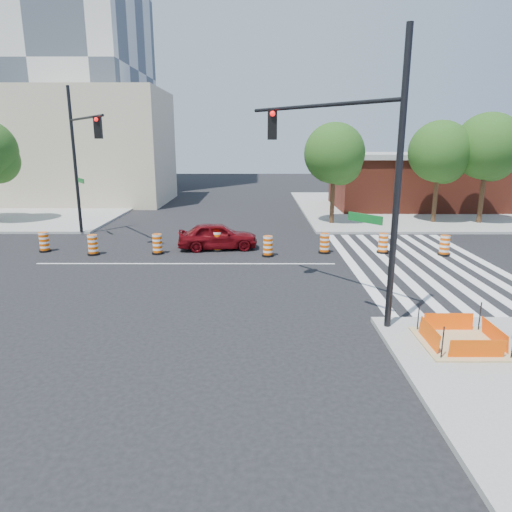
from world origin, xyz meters
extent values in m
plane|color=black|center=(0.00, 0.00, 0.00)|extent=(120.00, 120.00, 0.00)
cube|color=gray|center=(18.00, 18.00, 0.07)|extent=(22.00, 22.00, 0.15)
cube|color=gray|center=(-18.00, 18.00, 0.07)|extent=(22.00, 22.00, 0.15)
cube|color=silver|center=(7.80, 0.00, 0.01)|extent=(0.45, 13.50, 0.01)
cube|color=silver|center=(8.70, 0.00, 0.01)|extent=(0.45, 13.50, 0.01)
cube|color=silver|center=(9.60, 0.00, 0.01)|extent=(0.45, 13.50, 0.01)
cube|color=silver|center=(10.50, 0.00, 0.01)|extent=(0.45, 13.50, 0.01)
cube|color=silver|center=(11.40, 0.00, 0.01)|extent=(0.45, 13.50, 0.01)
cube|color=silver|center=(12.30, 0.00, 0.01)|extent=(0.45, 13.50, 0.01)
cube|color=silver|center=(13.20, 0.00, 0.01)|extent=(0.45, 13.50, 0.01)
cube|color=silver|center=(14.10, 0.00, 0.01)|extent=(0.45, 13.50, 0.01)
cube|color=silver|center=(0.00, 0.00, 0.01)|extent=(14.00, 0.12, 0.01)
cube|color=tan|center=(9.00, -9.00, 0.17)|extent=(2.20, 2.20, 0.05)
cube|color=#FF5105|center=(9.00, -9.90, 0.43)|extent=(1.44, 0.02, 0.55)
cube|color=#FF5105|center=(9.00, -8.10, 0.43)|extent=(1.44, 0.02, 0.55)
cube|color=#FF5105|center=(8.10, -9.00, 0.43)|extent=(0.02, 1.44, 0.55)
cube|color=#FF5105|center=(9.90, -9.00, 0.43)|extent=(0.02, 1.44, 0.55)
cylinder|color=black|center=(8.10, -9.90, 0.60)|extent=(0.04, 0.04, 0.90)
cylinder|color=black|center=(8.10, -8.10, 0.60)|extent=(0.04, 0.04, 0.90)
cylinder|color=black|center=(9.90, -8.10, 0.60)|extent=(0.04, 0.04, 0.90)
cube|color=maroon|center=(18.00, 18.00, 2.10)|extent=(16.00, 8.00, 4.20)
cube|color=gray|center=(18.00, 18.00, 4.40)|extent=(16.50, 8.50, 0.40)
cube|color=#C0B492|center=(-12.00, 22.00, 5.00)|extent=(14.00, 10.00, 10.00)
imported|color=#60080D|center=(1.27, 3.03, 0.71)|extent=(4.35, 2.17, 1.43)
cylinder|color=black|center=(7.32, -7.72, 4.37)|extent=(0.19, 0.19, 8.44)
cylinder|color=black|center=(5.31, -5.27, 6.69)|extent=(4.11, 4.98, 0.13)
cube|color=black|center=(3.91, -3.56, 6.16)|extent=(0.34, 0.30, 1.06)
sphere|color=#FF0C0C|center=(3.91, -3.74, 6.53)|extent=(0.19, 0.19, 0.19)
cube|color=#0C591E|center=(6.65, -6.90, 3.32)|extent=(0.84, 1.01, 0.26)
cylinder|color=black|center=(-7.50, 6.98, 4.41)|extent=(0.19, 0.19, 8.53)
cylinder|color=black|center=(-5.70, 4.34, 6.76)|extent=(3.71, 5.36, 0.13)
cube|color=black|center=(-4.43, 2.49, 6.23)|extent=(0.34, 0.30, 1.07)
sphere|color=#FF0C0C|center=(-4.43, 2.31, 6.60)|extent=(0.19, 0.19, 0.19)
cube|color=#0C591E|center=(-6.90, 6.10, 3.35)|extent=(0.76, 1.08, 0.27)
cylinder|color=#382314|center=(8.44, 10.19, 2.13)|extent=(0.29, 0.29, 4.27)
sphere|color=#204413|center=(8.44, 10.19, 4.80)|extent=(4.00, 4.00, 4.00)
sphere|color=#204413|center=(8.90, 10.47, 4.14)|extent=(2.93, 2.93, 2.93)
sphere|color=#204413|center=(8.07, 10.01, 4.40)|extent=(2.67, 2.67, 2.67)
cylinder|color=#382314|center=(15.55, 10.62, 2.18)|extent=(0.29, 0.29, 4.36)
sphere|color=#204413|center=(15.55, 10.62, 4.90)|extent=(4.09, 4.09, 4.09)
sphere|color=#204413|center=(16.01, 10.90, 4.22)|extent=(3.00, 3.00, 3.00)
sphere|color=#204413|center=(15.18, 10.44, 4.49)|extent=(2.72, 2.72, 2.72)
cylinder|color=#382314|center=(18.58, 10.34, 2.33)|extent=(0.32, 0.32, 4.67)
sphere|color=#204413|center=(18.58, 10.34, 5.25)|extent=(4.37, 4.37, 4.37)
sphere|color=#204413|center=(19.07, 10.63, 4.52)|extent=(3.21, 3.21, 3.21)
sphere|color=#204413|center=(18.18, 10.14, 4.81)|extent=(2.92, 2.92, 2.92)
cylinder|color=black|center=(-7.68, 2.40, 0.05)|extent=(0.60, 0.60, 0.10)
cylinder|color=#DD5004|center=(-7.68, 2.40, 0.55)|extent=(0.48, 0.48, 0.95)
cylinder|color=black|center=(-4.91, 1.71, 0.05)|extent=(0.60, 0.60, 0.10)
cylinder|color=#DD5004|center=(-4.91, 1.71, 0.55)|extent=(0.48, 0.48, 0.95)
cylinder|color=black|center=(-1.71, 1.93, 0.05)|extent=(0.60, 0.60, 0.10)
cylinder|color=#DD5004|center=(-1.71, 1.93, 0.55)|extent=(0.48, 0.48, 0.95)
cylinder|color=black|center=(1.27, 2.56, 0.05)|extent=(0.60, 0.60, 0.10)
cylinder|color=#DD5004|center=(1.27, 2.56, 0.55)|extent=(0.48, 0.48, 0.95)
sphere|color=#FF990C|center=(1.27, 2.56, 1.10)|extent=(0.16, 0.16, 0.16)
cylinder|color=black|center=(3.90, 1.47, 0.05)|extent=(0.60, 0.60, 0.10)
cylinder|color=#DD5004|center=(3.90, 1.47, 0.55)|extent=(0.48, 0.48, 0.95)
cylinder|color=black|center=(6.81, 2.14, 0.05)|extent=(0.60, 0.60, 0.10)
cylinder|color=#DD5004|center=(6.81, 2.14, 0.55)|extent=(0.48, 0.48, 0.95)
cylinder|color=black|center=(9.81, 2.13, 0.05)|extent=(0.60, 0.60, 0.10)
cylinder|color=#DD5004|center=(9.81, 2.13, 0.55)|extent=(0.48, 0.48, 0.95)
cylinder|color=black|center=(12.75, 1.64, 0.05)|extent=(0.60, 0.60, 0.10)
cylinder|color=#DD5004|center=(12.75, 1.64, 0.55)|extent=(0.48, 0.48, 0.95)
camera|label=1|loc=(3.38, -20.62, 5.61)|focal=32.00mm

